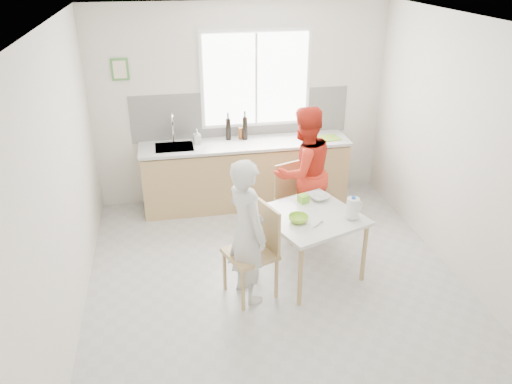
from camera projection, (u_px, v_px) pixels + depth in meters
ground at (276, 283)px, 5.41m from camera, size 4.50×4.50×0.00m
room_shell at (279, 141)px, 4.69m from camera, size 4.50×4.50×4.50m
window at (256, 79)px, 6.67m from camera, size 1.50×0.06×1.30m
backsplash at (241, 114)px, 6.85m from camera, size 3.00×0.02×0.65m
picture_frame at (120, 69)px, 6.29m from camera, size 0.22×0.03×0.28m
kitchen_counter at (245, 176)px, 6.95m from camera, size 2.84×0.64×1.37m
dining_table at (311, 221)px, 5.32m from camera, size 1.22×1.22×0.73m
chair_left at (256, 247)px, 5.06m from camera, size 0.59×0.59×0.99m
chair_far at (293, 197)px, 6.18m from camera, size 0.54×0.54×0.92m
person_white at (247, 231)px, 4.91m from camera, size 0.54×0.65×1.53m
person_red at (303, 172)px, 6.06m from camera, size 0.97×0.86×1.65m
bowl_green at (298, 219)px, 5.14m from camera, size 0.27×0.27×0.07m
bowl_white at (319, 197)px, 5.61m from camera, size 0.29×0.29×0.05m
milk_jug at (353, 207)px, 5.16m from camera, size 0.19×0.13×0.24m
green_box at (303, 199)px, 5.53m from camera, size 0.13×0.13×0.09m
spoon at (318, 225)px, 5.08m from camera, size 0.13×0.11×0.01m
cutting_board at (326, 138)px, 6.85m from camera, size 0.38×0.29×0.01m
wine_bottle_a at (245, 128)px, 6.77m from camera, size 0.07×0.07×0.32m
wine_bottle_b at (228, 129)px, 6.76m from camera, size 0.07×0.07×0.30m
jar_amber at (240, 133)px, 6.82m from camera, size 0.06×0.06×0.16m
soap_bottle at (197, 136)px, 6.64m from camera, size 0.10×0.10×0.20m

